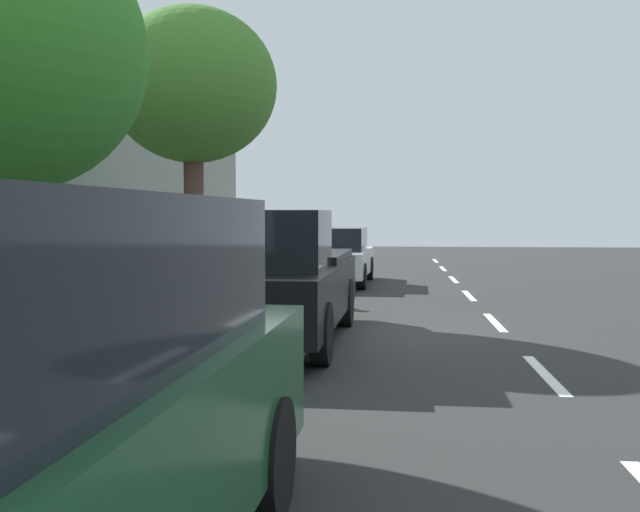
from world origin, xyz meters
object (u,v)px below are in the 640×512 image
at_px(parked_suv_green_mid, 6,413).
at_px(street_tree_near_cyclist, 193,87).
at_px(parked_sedan_white_nearest, 336,256).
at_px(cyclist_with_backpack, 278,249).
at_px(parked_pickup_black_second, 274,282).
at_px(bicycle_at_curb, 286,286).
at_px(street_tree_mid_block, 5,56).
at_px(pedestrian_on_phone, 217,241).

bearing_deg(parked_suv_green_mid, street_tree_near_cyclist, -79.20).
relative_size(parked_sedan_white_nearest, cyclist_with_backpack, 2.46).
relative_size(parked_sedan_white_nearest, parked_suv_green_mid, 0.93).
xyz_separation_m(parked_pickup_black_second, street_tree_near_cyclist, (2.08, -3.32, 3.42)).
bearing_deg(parked_suv_green_mid, bicycle_at_curb, -87.68).
height_order(parked_suv_green_mid, street_tree_mid_block, street_tree_mid_block).
bearing_deg(parked_suv_green_mid, parked_sedan_white_nearest, -90.83).
bearing_deg(bicycle_at_curb, parked_pickup_black_second, 95.98).
bearing_deg(bicycle_at_curb, parked_sedan_white_nearest, -99.65).
xyz_separation_m(street_tree_mid_block, pedestrian_on_phone, (1.37, -14.64, -2.37)).
relative_size(parked_sedan_white_nearest, street_tree_mid_block, 0.94).
height_order(cyclist_with_backpack, pedestrian_on_phone, cyclist_with_backpack).
bearing_deg(parked_pickup_black_second, parked_suv_green_mid, 90.02).
bearing_deg(street_tree_mid_block, cyclist_with_backpack, -98.72).
bearing_deg(street_tree_mid_block, bicycle_at_curb, -100.64).
bearing_deg(pedestrian_on_phone, parked_suv_green_mid, 100.55).
height_order(bicycle_at_curb, cyclist_with_backpack, cyclist_with_backpack).
distance_m(bicycle_at_curb, street_tree_near_cyclist, 4.50).
xyz_separation_m(parked_suv_green_mid, street_tree_mid_block, (2.09, -3.95, 2.43)).
distance_m(parked_pickup_black_second, pedestrian_on_phone, 11.51).
bearing_deg(street_tree_near_cyclist, pedestrian_on_phone, -79.81).
height_order(parked_pickup_black_second, street_tree_near_cyclist, street_tree_near_cyclist).
distance_m(street_tree_near_cyclist, street_tree_mid_block, 7.04).
xyz_separation_m(cyclist_with_backpack, street_tree_near_cyclist, (1.36, 1.90, 3.20)).
bearing_deg(street_tree_near_cyclist, bicycle_at_curb, -137.62).
height_order(parked_pickup_black_second, pedestrian_on_phone, parked_pickup_black_second).
bearing_deg(bicycle_at_curb, parked_suv_green_mid, 92.32).
xyz_separation_m(parked_sedan_white_nearest, street_tree_mid_block, (2.33, 12.82, 2.70)).
bearing_deg(cyclist_with_backpack, parked_pickup_black_second, 97.87).
relative_size(street_tree_near_cyclist, street_tree_mid_block, 1.20).
xyz_separation_m(parked_pickup_black_second, cyclist_with_backpack, (0.72, -5.22, 0.22)).
relative_size(parked_suv_green_mid, street_tree_near_cyclist, 0.84).
bearing_deg(parked_suv_green_mid, pedestrian_on_phone, -79.45).
distance_m(parked_sedan_white_nearest, cyclist_with_backpack, 4.07).
height_order(parked_sedan_white_nearest, bicycle_at_curb, parked_sedan_white_nearest).
bearing_deg(parked_sedan_white_nearest, parked_pickup_black_second, 88.46).
distance_m(parked_suv_green_mid, street_tree_mid_block, 5.09).
xyz_separation_m(bicycle_at_curb, pedestrian_on_phone, (2.96, -6.20, 0.71)).
bearing_deg(pedestrian_on_phone, street_tree_near_cyclist, 100.19).
bearing_deg(parked_pickup_black_second, parked_sedan_white_nearest, -91.54).
distance_m(street_tree_mid_block, pedestrian_on_phone, 14.89).
distance_m(parked_pickup_black_second, street_tree_near_cyclist, 5.21).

